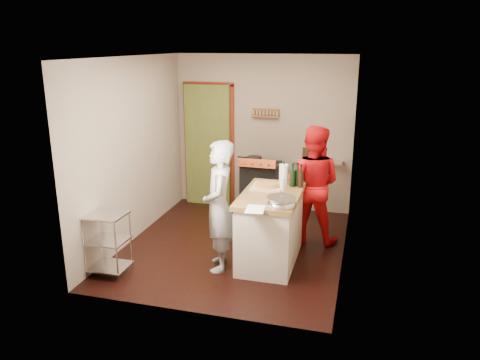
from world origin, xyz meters
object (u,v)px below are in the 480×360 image
stove (261,187)px  island (271,226)px  wire_shelving (107,241)px  person_red (312,184)px  person_stripe (219,206)px

stove → island: island is taller
wire_shelving → person_red: person_red is taller
island → wire_shelving: bearing=-154.9°
island → person_stripe: person_stripe is taller
person_stripe → stove: bearing=161.8°
stove → island: size_ratio=0.71×
wire_shelving → person_stripe: person_stripe is taller
person_stripe → person_red: size_ratio=0.98×
island → person_stripe: bearing=-149.0°
wire_shelving → person_red: bearing=36.8°
stove → person_stripe: bearing=-91.5°
wire_shelving → person_stripe: 1.43m
wire_shelving → island: bearing=25.1°
stove → person_stripe: (-0.06, -2.10, 0.38)m
person_stripe → person_red: person_red is taller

